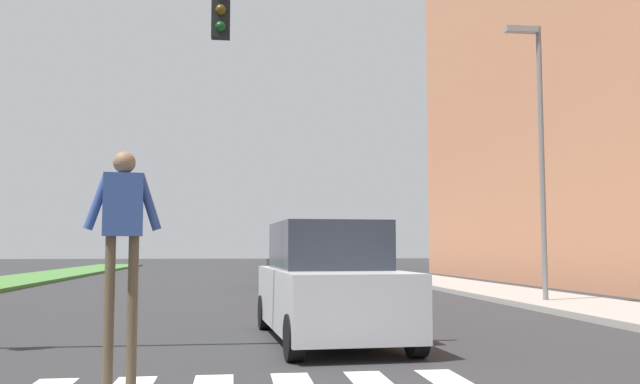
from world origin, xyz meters
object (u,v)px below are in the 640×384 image
Objects in this scene: sedan_midblock at (301,267)px; sedan_distant at (286,262)px; street_lamp_right at (538,136)px; pedestrian_performer at (123,235)px; suv_crossing at (329,284)px.

sedan_distant is (0.29, 11.24, -0.04)m from sedan_midblock.
street_lamp_right reaches higher than sedan_midblock.
sedan_midblock is 1.00× the size of sedan_distant.
sedan_midblock is (3.65, 19.04, -0.87)m from pedestrian_performer.
suv_crossing is (-6.65, -6.12, -3.66)m from street_lamp_right.
pedestrian_performer reaches higher than sedan_midblock.
sedan_midblock reaches higher than sedan_distant.
suv_crossing is at bearing -137.37° from street_lamp_right.
street_lamp_right is 1.59× the size of suv_crossing.
street_lamp_right reaches higher than sedan_distant.
suv_crossing reaches higher than sedan_distant.
sedan_midblock is at bearing 79.15° from pedestrian_performer.
suv_crossing is 25.94m from sedan_distant.
suv_crossing is (2.67, 4.36, -0.73)m from pedestrian_performer.
street_lamp_right is 10.94m from sedan_midblock.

